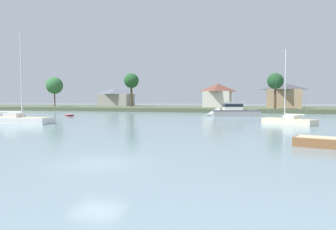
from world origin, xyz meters
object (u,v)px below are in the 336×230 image
object	(u,v)px
dinghy_maroon	(69,115)
sailboat_white	(17,122)
sailboat_cream	(289,123)
cruiser_grey	(230,113)

from	to	relation	value
dinghy_maroon	sailboat_white	xyz separation A→B (m)	(4.89, -19.08, 0.13)
sailboat_cream	cruiser_grey	world-z (taller)	sailboat_cream
sailboat_cream	cruiser_grey	bearing A→B (deg)	115.91
sailboat_white	dinghy_maroon	bearing A→B (deg)	104.37
dinghy_maroon	sailboat_white	world-z (taller)	sailboat_white
sailboat_white	sailboat_cream	bearing A→B (deg)	14.45
dinghy_maroon	sailboat_white	distance (m)	19.69
dinghy_maroon	sailboat_white	bearing A→B (deg)	-75.63
dinghy_maroon	cruiser_grey	distance (m)	31.88
sailboat_cream	sailboat_white	xyz separation A→B (m)	(-35.04, -9.03, 0.04)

